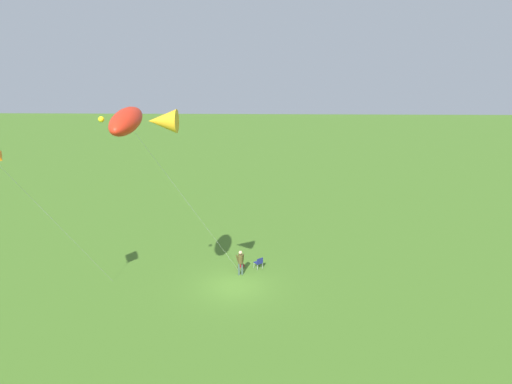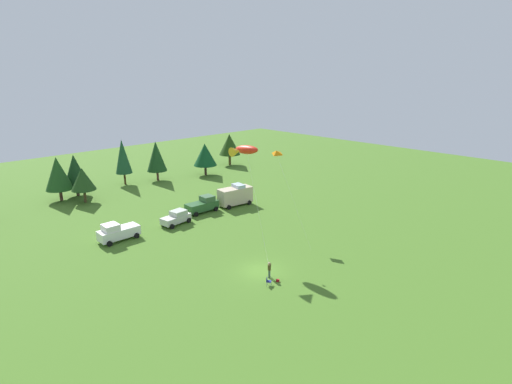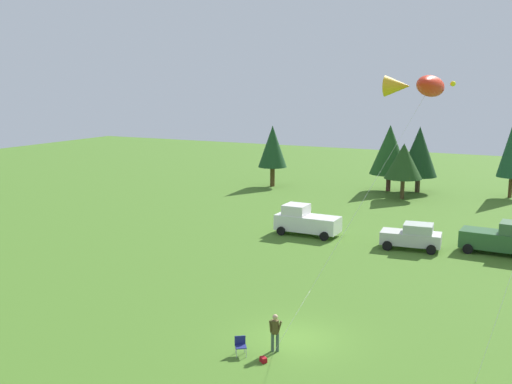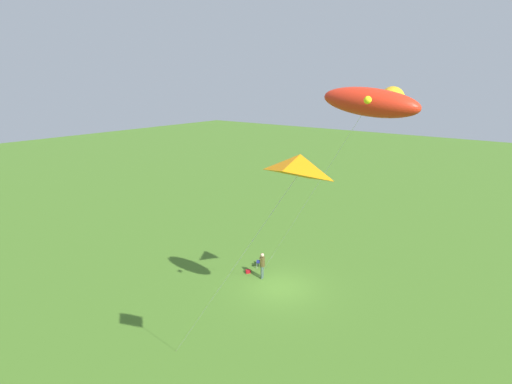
{
  "view_description": "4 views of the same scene",
  "coord_description": "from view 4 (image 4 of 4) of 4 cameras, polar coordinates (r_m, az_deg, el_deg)",
  "views": [
    {
      "loc": [
        -2.1,
        28.87,
        15.03
      ],
      "look_at": [
        -1.38,
        -0.22,
        6.27
      ],
      "focal_mm": 35.0,
      "sensor_mm": 36.0,
      "label": 1
    },
    {
      "loc": [
        -27.05,
        -27.05,
        20.26
      ],
      "look_at": [
        -0.74,
        -0.14,
        8.97
      ],
      "focal_mm": 28.0,
      "sensor_mm": 36.0,
      "label": 2
    },
    {
      "loc": [
        10.26,
        -24.3,
        11.82
      ],
      "look_at": [
        -0.88,
        -2.4,
        7.31
      ],
      "focal_mm": 42.0,
      "sensor_mm": 36.0,
      "label": 3
    },
    {
      "loc": [
        18.6,
        12.4,
        12.35
      ],
      "look_at": [
        0.67,
        -1.41,
        6.08
      ],
      "focal_mm": 28.0,
      "sensor_mm": 36.0,
      "label": 4
    }
  ],
  "objects": [
    {
      "name": "kite_delta_orange",
      "position": [
        9.96,
        6.27,
        3.84
      ],
      "size": [
        2.75,
        8.66,
        10.76
      ],
      "color": "orange",
      "rests_on": "ground"
    },
    {
      "name": "backpack_on_grass",
      "position": [
        27.19,
        -1.15,
        -11.28
      ],
      "size": [
        0.39,
        0.36,
        0.22
      ],
      "primitive_type": "cube",
      "rotation": [
        0.0,
        0.0,
        2.52
      ],
      "color": "#A01017",
      "rests_on": "ground"
    },
    {
      "name": "kite_large_fish",
      "position": [
        15.81,
        16.52,
        12.25
      ],
      "size": [
        5.76,
        10.42,
        12.32
      ],
      "color": "red",
      "rests_on": "ground"
    },
    {
      "name": "ground_plane",
      "position": [
        25.54,
        3.52,
        -13.47
      ],
      "size": [
        160.0,
        160.0,
        0.0
      ],
      "primitive_type": "plane",
      "color": "#457023"
    },
    {
      "name": "person_kite_flyer",
      "position": [
        26.14,
        0.89,
        -10.2
      ],
      "size": [
        0.57,
        0.44,
        1.74
      ],
      "rotation": [
        0.0,
        0.0,
        5.1
      ],
      "color": "#3D5547",
      "rests_on": "ground"
    },
    {
      "name": "folding_chair",
      "position": [
        27.78,
        0.76,
        -9.8
      ],
      "size": [
        0.67,
        0.67,
        0.82
      ],
      "rotation": [
        0.0,
        0.0,
        5.34
      ],
      "color": "navy",
      "rests_on": "ground"
    }
  ]
}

